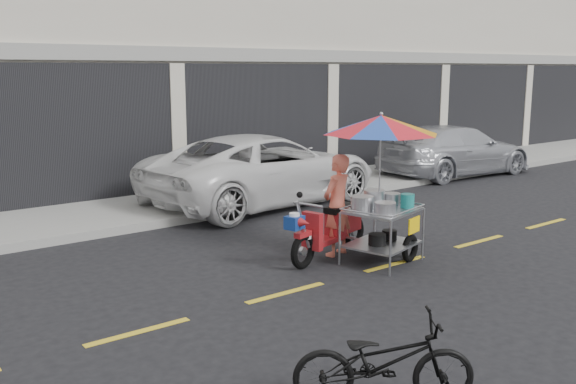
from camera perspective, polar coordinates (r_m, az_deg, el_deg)
ground at (r=9.48m, az=9.49°, el=-6.33°), size 90.00×90.00×0.00m
sidewalk at (r=13.67m, az=-7.64°, el=-0.63°), size 45.00×3.00×0.15m
shophouse_block at (r=19.27m, az=-8.38°, el=15.11°), size 36.00×8.11×10.40m
centerline at (r=9.48m, az=9.49°, el=-6.31°), size 42.00×0.10×0.01m
white_pickup at (r=13.36m, az=-2.17°, el=2.05°), size 5.49×2.98×1.46m
silver_pickup at (r=17.51m, az=14.62°, el=3.60°), size 4.71×2.18×1.33m
near_bicycle at (r=5.55m, az=8.49°, el=-14.68°), size 1.53×1.32×0.79m
food_vendor_rig at (r=9.37m, az=6.82°, el=2.17°), size 2.49×2.05×2.19m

